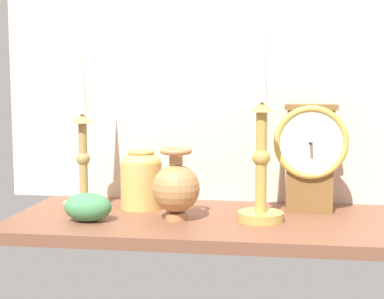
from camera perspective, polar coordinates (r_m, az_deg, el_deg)
The scene contains 8 objects.
ground_plane at distance 116.12cm, azimuth 6.28°, elevation -7.57°, with size 100.00×36.00×2.40cm, color brown.
back_wall at distance 131.36cm, azimuth 6.72°, elevation 8.85°, with size 120.00×2.00×65.00cm, color beige.
mantel_clock at distance 121.76cm, azimuth 11.90°, elevation -0.45°, with size 15.50×9.28×23.10cm.
candlestick_tall_left at distance 111.84cm, azimuth 7.06°, elevation -0.33°, with size 9.33×9.33×43.75cm.
candlestick_tall_center at distance 123.39cm, azimuth -11.01°, elevation -0.41°, with size 9.31×9.31×38.51cm.
brass_vase_bulbous at distance 112.72cm, azimuth -1.64°, elevation -3.82°, with size 9.72×9.72×14.59cm.
brass_vase_jar at distance 124.15cm, azimuth -5.18°, elevation -2.90°, with size 9.09×9.09×12.99cm.
ivy_sprig at distance 114.17cm, azimuth -10.54°, elevation -5.79°, with size 9.61×6.73×5.74cm.
Camera 1 is at (3.19, -112.69, 26.63)cm, focal length 52.44 mm.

